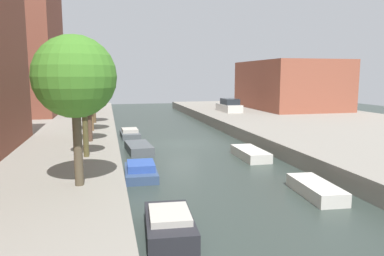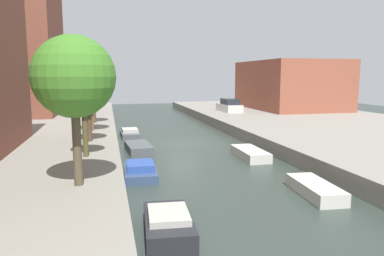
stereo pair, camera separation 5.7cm
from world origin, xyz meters
name	(u,v)px [view 1 (the left image)]	position (x,y,z in m)	size (l,w,h in m)	color
ground_plane	(182,144)	(0.00, 0.00, 0.00)	(84.00, 84.00, 0.00)	#2D3833
quay_right	(349,131)	(15.00, 0.00, 0.50)	(20.00, 64.00, 1.00)	gray
apartment_tower_far	(7,1)	(-16.00, 17.62, 13.51)	(10.00, 13.64, 25.03)	brown
low_block_right	(289,85)	(18.00, 16.63, 4.11)	(10.00, 14.54, 6.22)	brown
street_tree_0	(75,77)	(-6.80, -12.73, 5.25)	(3.18, 3.18, 5.87)	brown
street_tree_1	(84,91)	(-6.80, -7.49, 4.54)	(2.01, 2.01, 4.61)	brown
street_tree_2	(88,92)	(-6.80, -2.73, 4.25)	(2.26, 2.26, 4.43)	#4D382A
street_tree_3	(91,87)	(-6.80, 1.99, 4.47)	(2.68, 2.68, 4.82)	brown
street_tree_4	(93,82)	(-6.80, 7.06, 4.74)	(2.56, 2.56, 5.06)	brown
parked_car	(229,106)	(8.79, 14.17, 1.66)	(1.97, 4.62, 1.59)	beige
moored_boat_left_0	(169,224)	(-3.73, -15.90, 0.38)	(1.79, 3.30, 0.85)	#232328
moored_boat_left_1	(141,171)	(-4.01, -8.64, 0.34)	(1.76, 3.32, 0.82)	#33476B
moored_boat_left_2	(139,148)	(-3.57, -2.26, 0.29)	(1.83, 3.61, 0.59)	#4C5156
moored_boat_left_3	(130,133)	(-3.77, 4.28, 0.31)	(1.66, 3.29, 0.73)	#4C5156
moored_boat_right_1	(316,189)	(3.33, -13.41, 0.29)	(1.58, 3.50, 0.59)	beige
moored_boat_right_2	(250,154)	(3.34, -5.78, 0.30)	(1.49, 3.70, 0.59)	beige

